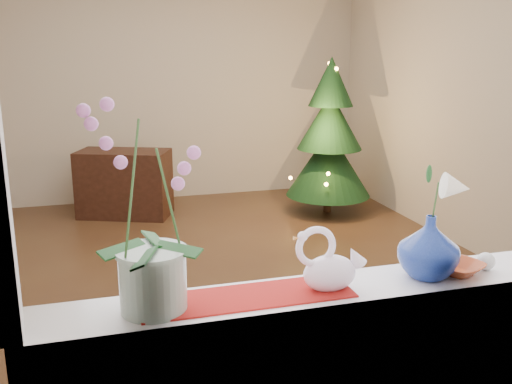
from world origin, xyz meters
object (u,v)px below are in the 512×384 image
xmas_tree (330,137)px  orchid_pot (150,208)px  paperweight (486,261)px  amber_dish (457,269)px  blue_vase (429,242)px  side_table (125,184)px  swan (330,260)px

xmas_tree → orchid_pot: bearing=-120.4°
paperweight → amber_dish: paperweight is taller
blue_vase → xmas_tree: (1.26, 3.79, -0.24)m
amber_dish → side_table: (-0.94, 4.25, -0.59)m
orchid_pot → side_table: (0.14, 4.24, -0.90)m
blue_vase → paperweight: (0.24, -0.00, -0.10)m
swan → blue_vase: blue_vase is taller
side_table → xmas_tree: bearing=9.7°
paperweight → xmas_tree: 3.93m
amber_dish → xmas_tree: bearing=73.3°
paperweight → side_table: (-1.06, 4.25, -0.61)m
swan → paperweight: bearing=1.1°
xmas_tree → side_table: bearing=167.7°
paperweight → xmas_tree: xmas_tree is taller
swan → side_table: 4.33m
paperweight → orchid_pot: bearing=179.6°
orchid_pot → amber_dish: bearing=-0.4°
blue_vase → amber_dish: size_ratio=1.73×
orchid_pot → xmas_tree: (2.22, 3.79, -0.43)m
xmas_tree → amber_dish: bearing=-106.7°
paperweight → side_table: size_ratio=0.07×
paperweight → side_table: 4.42m
paperweight → amber_dish: bearing=-179.9°
blue_vase → amber_dish: blue_vase is taller
orchid_pot → side_table: size_ratio=0.71×
amber_dish → swan: bearing=-179.8°
amber_dish → xmas_tree: (1.14, 3.80, -0.13)m
orchid_pot → blue_vase: size_ratio=2.53×
paperweight → amber_dish: (-0.12, -0.00, -0.01)m
orchid_pot → xmas_tree: bearing=59.6°
swan → xmas_tree: 4.14m
amber_dish → xmas_tree: xmas_tree is taller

